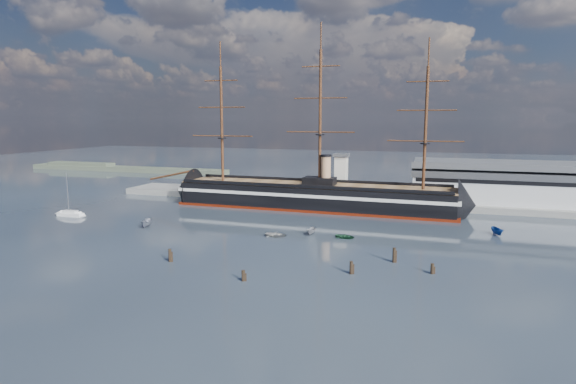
% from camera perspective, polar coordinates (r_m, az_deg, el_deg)
% --- Properties ---
extents(ground, '(600.00, 600.00, 0.00)m').
position_cam_1_polar(ground, '(136.22, 2.18, -3.51)').
color(ground, '#1D242F').
rests_on(ground, ground).
extents(quay, '(180.00, 18.00, 2.00)m').
position_cam_1_polar(quay, '(168.69, 8.79, -1.23)').
color(quay, slate).
rests_on(quay, ground).
extents(warehouse, '(63.00, 21.00, 11.60)m').
position_cam_1_polar(warehouse, '(170.84, 25.18, 0.88)').
color(warehouse, '#B7BABC').
rests_on(warehouse, ground).
extents(quay_tower, '(5.00, 5.00, 15.00)m').
position_cam_1_polar(quay_tower, '(165.61, 6.31, 2.05)').
color(quay_tower, silver).
rests_on(quay_tower, ground).
extents(shoreline, '(120.00, 10.00, 4.00)m').
position_cam_1_polar(shoreline, '(285.09, -20.13, 2.68)').
color(shoreline, '#3F4C38').
rests_on(shoreline, ground).
extents(warship, '(113.03, 17.99, 53.94)m').
position_cam_1_polar(warship, '(155.73, 2.41, -0.45)').
color(warship, black).
rests_on(warship, ground).
extents(sailboat, '(8.14, 2.49, 12.98)m').
position_cam_1_polar(sailboat, '(156.92, -24.37, -2.35)').
color(sailboat, white).
rests_on(sailboat, ground).
extents(motorboat_a, '(6.99, 4.02, 2.64)m').
position_cam_1_polar(motorboat_a, '(134.79, -16.39, -4.00)').
color(motorboat_a, gray).
rests_on(motorboat_a, ground).
extents(motorboat_b, '(1.46, 3.43, 1.58)m').
position_cam_1_polar(motorboat_b, '(118.96, -1.42, -5.32)').
color(motorboat_b, gray).
rests_on(motorboat_b, ground).
extents(motorboat_c, '(5.22, 2.02, 2.07)m').
position_cam_1_polar(motorboat_c, '(121.33, 2.79, -5.05)').
color(motorboat_c, gray).
rests_on(motorboat_c, ground).
extents(motorboat_e, '(1.71, 3.16, 1.40)m').
position_cam_1_polar(motorboat_e, '(118.20, 6.79, -5.48)').
color(motorboat_e, '#1C462D').
rests_on(motorboat_e, ground).
extents(motorboat_f, '(6.26, 4.02, 2.35)m').
position_cam_1_polar(motorboat_f, '(131.35, 23.53, -4.71)').
color(motorboat_f, navy).
rests_on(motorboat_f, ground).
extents(piling_near_left, '(0.64, 0.64, 3.38)m').
position_cam_1_polar(piling_near_left, '(101.74, -13.79, -8.02)').
color(piling_near_left, black).
rests_on(piling_near_left, ground).
extents(piling_near_mid, '(0.64, 0.64, 2.72)m').
position_cam_1_polar(piling_near_mid, '(88.04, -5.31, -10.47)').
color(piling_near_mid, black).
rests_on(piling_near_mid, ground).
extents(piling_near_right, '(0.64, 0.64, 3.16)m').
position_cam_1_polar(piling_near_right, '(92.25, 7.49, -9.60)').
color(piling_near_right, black).
rests_on(piling_near_right, ground).
extents(piling_far_right, '(0.64, 0.64, 2.69)m').
position_cam_1_polar(piling_far_right, '(95.45, 16.70, -9.27)').
color(piling_far_right, black).
rests_on(piling_far_right, ground).
extents(piling_extra, '(0.64, 0.64, 3.77)m').
position_cam_1_polar(piling_extra, '(100.74, 12.43, -8.14)').
color(piling_extra, black).
rests_on(piling_extra, ground).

